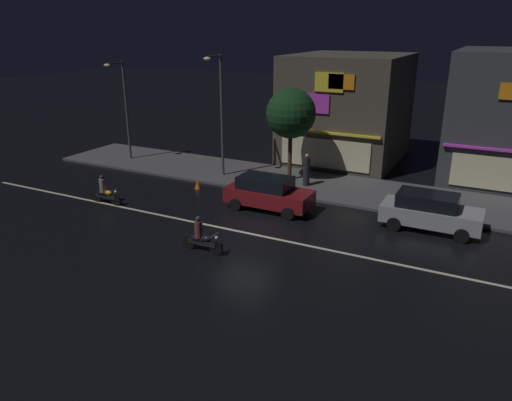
{
  "coord_description": "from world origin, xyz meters",
  "views": [
    {
      "loc": [
        9.52,
        -17.44,
        8.64
      ],
      "look_at": [
        -0.46,
        2.0,
        0.81
      ],
      "focal_mm": 34.13,
      "sensor_mm": 36.0,
      "label": 1
    }
  ],
  "objects_px": {
    "parked_car_trailing": "(430,211)",
    "motorcycle_opposite_lane": "(105,192)",
    "streetlamp_mid": "(220,106)",
    "traffic_cone": "(198,184)",
    "streetlamp_west": "(123,102)",
    "pedestrian_on_sidewalk": "(307,171)",
    "parked_car_near_kerb": "(268,193)",
    "motorcycle_lead": "(201,237)"
  },
  "relations": [
    {
      "from": "parked_car_near_kerb",
      "to": "pedestrian_on_sidewalk",
      "type": "bearing_deg",
      "value": -96.05
    },
    {
      "from": "streetlamp_mid",
      "to": "traffic_cone",
      "type": "distance_m",
      "value": 4.72
    },
    {
      "from": "motorcycle_opposite_lane",
      "to": "streetlamp_west",
      "type": "bearing_deg",
      "value": 120.83
    },
    {
      "from": "streetlamp_west",
      "to": "motorcycle_opposite_lane",
      "type": "relative_size",
      "value": 3.38
    },
    {
      "from": "parked_car_trailing",
      "to": "traffic_cone",
      "type": "height_order",
      "value": "parked_car_trailing"
    },
    {
      "from": "parked_car_trailing",
      "to": "motorcycle_opposite_lane",
      "type": "bearing_deg",
      "value": -165.11
    },
    {
      "from": "streetlamp_mid",
      "to": "parked_car_trailing",
      "type": "xyz_separation_m",
      "value": [
        12.43,
        -2.58,
        -3.43
      ]
    },
    {
      "from": "parked_car_trailing",
      "to": "motorcycle_lead",
      "type": "height_order",
      "value": "parked_car_trailing"
    },
    {
      "from": "traffic_cone",
      "to": "pedestrian_on_sidewalk",
      "type": "bearing_deg",
      "value": 29.01
    },
    {
      "from": "streetlamp_mid",
      "to": "parked_car_near_kerb",
      "type": "distance_m",
      "value": 6.94
    },
    {
      "from": "motorcycle_opposite_lane",
      "to": "traffic_cone",
      "type": "height_order",
      "value": "motorcycle_opposite_lane"
    },
    {
      "from": "parked_car_trailing",
      "to": "streetlamp_mid",
      "type": "bearing_deg",
      "value": 168.29
    },
    {
      "from": "parked_car_near_kerb",
      "to": "traffic_cone",
      "type": "distance_m",
      "value": 5.09
    },
    {
      "from": "parked_car_near_kerb",
      "to": "motorcycle_opposite_lane",
      "type": "relative_size",
      "value": 2.26
    },
    {
      "from": "streetlamp_mid",
      "to": "parked_car_trailing",
      "type": "bearing_deg",
      "value": -11.71
    },
    {
      "from": "streetlamp_west",
      "to": "streetlamp_mid",
      "type": "relative_size",
      "value": 0.91
    },
    {
      "from": "pedestrian_on_sidewalk",
      "to": "motorcycle_opposite_lane",
      "type": "relative_size",
      "value": 0.97
    },
    {
      "from": "pedestrian_on_sidewalk",
      "to": "parked_car_near_kerb",
      "type": "distance_m",
      "value": 4.1
    },
    {
      "from": "motorcycle_lead",
      "to": "motorcycle_opposite_lane",
      "type": "distance_m",
      "value": 7.96
    },
    {
      "from": "pedestrian_on_sidewalk",
      "to": "traffic_cone",
      "type": "bearing_deg",
      "value": 32.01
    },
    {
      "from": "motorcycle_opposite_lane",
      "to": "traffic_cone",
      "type": "distance_m",
      "value": 5.12
    },
    {
      "from": "pedestrian_on_sidewalk",
      "to": "parked_car_trailing",
      "type": "bearing_deg",
      "value": 159.62
    },
    {
      "from": "motorcycle_opposite_lane",
      "to": "motorcycle_lead",
      "type": "bearing_deg",
      "value": -21.02
    },
    {
      "from": "streetlamp_mid",
      "to": "motorcycle_opposite_lane",
      "type": "bearing_deg",
      "value": -113.98
    },
    {
      "from": "streetlamp_mid",
      "to": "streetlamp_west",
      "type": "bearing_deg",
      "value": 176.65
    },
    {
      "from": "streetlamp_west",
      "to": "pedestrian_on_sidewalk",
      "type": "distance_m",
      "value": 13.28
    },
    {
      "from": "motorcycle_lead",
      "to": "parked_car_near_kerb",
      "type": "bearing_deg",
      "value": -89.9
    },
    {
      "from": "pedestrian_on_sidewalk",
      "to": "motorcycle_opposite_lane",
      "type": "height_order",
      "value": "pedestrian_on_sidewalk"
    },
    {
      "from": "parked_car_near_kerb",
      "to": "traffic_cone",
      "type": "relative_size",
      "value": 7.82
    },
    {
      "from": "streetlamp_west",
      "to": "traffic_cone",
      "type": "height_order",
      "value": "streetlamp_west"
    },
    {
      "from": "pedestrian_on_sidewalk",
      "to": "parked_car_trailing",
      "type": "distance_m",
      "value": 7.77
    },
    {
      "from": "parked_car_trailing",
      "to": "traffic_cone",
      "type": "xyz_separation_m",
      "value": [
        -12.5,
        0.11,
        -0.59
      ]
    },
    {
      "from": "parked_car_near_kerb",
      "to": "motorcycle_lead",
      "type": "height_order",
      "value": "parked_car_near_kerb"
    },
    {
      "from": "pedestrian_on_sidewalk",
      "to": "streetlamp_west",
      "type": "bearing_deg",
      "value": 3.26
    },
    {
      "from": "motorcycle_lead",
      "to": "traffic_cone",
      "type": "relative_size",
      "value": 3.45
    },
    {
      "from": "parked_car_near_kerb",
      "to": "parked_car_trailing",
      "type": "xyz_separation_m",
      "value": [
        7.57,
        0.99,
        0.0
      ]
    },
    {
      "from": "parked_car_trailing",
      "to": "motorcycle_opposite_lane",
      "type": "height_order",
      "value": "parked_car_trailing"
    },
    {
      "from": "parked_car_near_kerb",
      "to": "motorcycle_lead",
      "type": "xyz_separation_m",
      "value": [
        -0.28,
        -5.64,
        -0.24
      ]
    },
    {
      "from": "parked_car_trailing",
      "to": "parked_car_near_kerb",
      "type": "bearing_deg",
      "value": -172.53
    },
    {
      "from": "pedestrian_on_sidewalk",
      "to": "motorcycle_lead",
      "type": "xyz_separation_m",
      "value": [
        -0.72,
        -9.71,
        -0.36
      ]
    },
    {
      "from": "motorcycle_lead",
      "to": "motorcycle_opposite_lane",
      "type": "height_order",
      "value": "same"
    },
    {
      "from": "motorcycle_opposite_lane",
      "to": "streetlamp_mid",
      "type": "bearing_deg",
      "value": 63.55
    }
  ]
}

